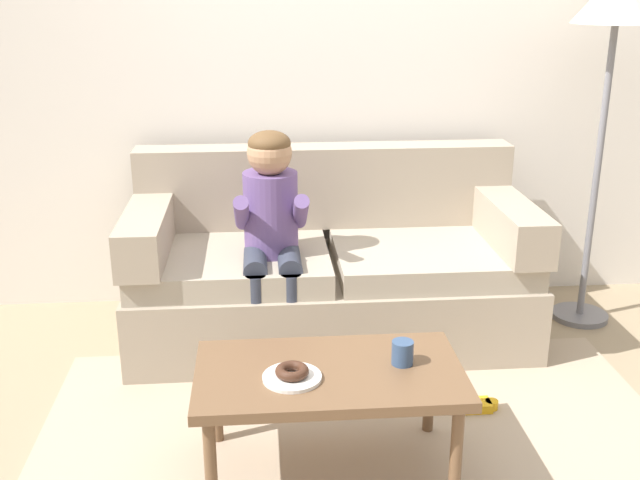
% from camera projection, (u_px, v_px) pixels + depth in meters
% --- Properties ---
extents(ground, '(10.00, 10.00, 0.00)m').
position_uv_depth(ground, '(353.00, 419.00, 3.17)').
color(ground, '#9E896B').
extents(wall_back, '(8.00, 0.10, 2.80)m').
position_uv_depth(wall_back, '(324.00, 50.00, 4.03)').
color(wall_back, silver).
rests_on(wall_back, ground).
extents(area_rug, '(2.57, 1.78, 0.01)m').
position_uv_depth(area_rug, '(361.00, 453.00, 2.93)').
color(area_rug, tan).
rests_on(area_rug, ground).
extents(couch, '(1.98, 0.90, 0.93)m').
position_uv_depth(couch, '(330.00, 271.00, 3.86)').
color(couch, tan).
rests_on(couch, ground).
extents(coffee_table, '(0.97, 0.54, 0.42)m').
position_uv_depth(coffee_table, '(329.00, 381.00, 2.73)').
color(coffee_table, brown).
rests_on(coffee_table, ground).
extents(person_child, '(0.34, 0.58, 1.10)m').
position_uv_depth(person_child, '(271.00, 224.00, 3.53)').
color(person_child, '#664C84').
rests_on(person_child, ground).
extents(plate, '(0.21, 0.21, 0.01)m').
position_uv_depth(plate, '(292.00, 377.00, 2.65)').
color(plate, white).
rests_on(plate, coffee_table).
extents(donut, '(0.17, 0.17, 0.04)m').
position_uv_depth(donut, '(292.00, 371.00, 2.64)').
color(donut, '#422619').
rests_on(donut, plate).
extents(mug, '(0.08, 0.08, 0.09)m').
position_uv_depth(mug, '(402.00, 353.00, 2.74)').
color(mug, '#334C72').
rests_on(mug, coffee_table).
extents(toy_controller, '(0.23, 0.09, 0.05)m').
position_uv_depth(toy_controller, '(472.00, 407.00, 3.22)').
color(toy_controller, gold).
rests_on(toy_controller, ground).
extents(floor_lamp, '(0.43, 0.43, 1.82)m').
position_uv_depth(floor_lamp, '(616.00, 22.00, 3.62)').
color(floor_lamp, slate).
rests_on(floor_lamp, ground).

